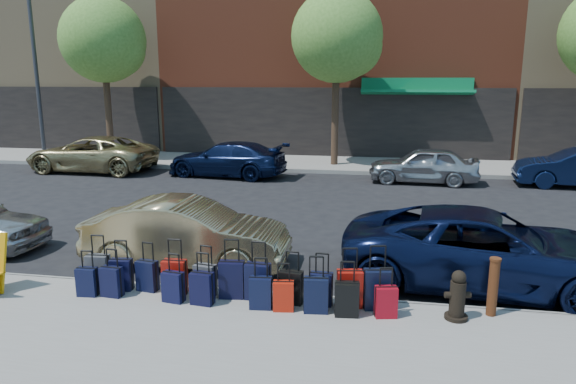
% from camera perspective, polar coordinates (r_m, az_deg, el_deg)
% --- Properties ---
extents(ground, '(120.00, 120.00, 0.00)m').
position_cam_1_polar(ground, '(13.44, -0.47, -3.96)').
color(ground, black).
rests_on(ground, ground).
extents(sidewalk_near, '(60.00, 4.00, 0.15)m').
position_cam_1_polar(sidewalk_near, '(7.58, -9.78, -17.16)').
color(sidewalk_near, gray).
rests_on(sidewalk_near, ground).
extents(sidewalk_far, '(60.00, 4.00, 0.15)m').
position_cam_1_polar(sidewalk_far, '(23.10, 4.02, 3.15)').
color(sidewalk_far, gray).
rests_on(sidewalk_far, ground).
extents(curb_near, '(60.00, 0.08, 0.15)m').
position_cam_1_polar(curb_near, '(9.30, -5.55, -11.21)').
color(curb_near, gray).
rests_on(curb_near, ground).
extents(curb_far, '(60.00, 0.08, 0.15)m').
position_cam_1_polar(curb_far, '(21.12, 3.44, 2.28)').
color(curb_far, gray).
rests_on(curb_far, ground).
extents(building_left, '(15.00, 12.12, 16.00)m').
position_cam_1_polar(building_left, '(35.97, -21.95, 18.29)').
color(building_left, '#98805D').
rests_on(building_left, ground).
extents(tree_left, '(3.80, 3.80, 7.27)m').
position_cam_1_polar(tree_left, '(25.36, -19.55, 15.42)').
color(tree_left, black).
rests_on(tree_left, sidewalk_far).
extents(tree_center, '(3.80, 3.80, 7.27)m').
position_cam_1_polar(tree_center, '(22.30, 5.81, 16.55)').
color(tree_center, black).
rests_on(tree_center, sidewalk_far).
extents(streetlight, '(2.59, 0.18, 8.00)m').
position_cam_1_polar(streetlight, '(26.28, -25.94, 13.13)').
color(streetlight, '#333338').
rests_on(streetlight, sidewalk_far).
extents(suitcase_front_0, '(0.41, 0.24, 0.96)m').
position_cam_1_polar(suitcase_front_0, '(9.86, -20.33, -8.22)').
color(suitcase_front_0, '#3C3C42').
rests_on(suitcase_front_0, sidewalk_near).
extents(suitcase_front_1, '(0.39, 0.24, 0.90)m').
position_cam_1_polar(suitcase_front_1, '(9.61, -18.03, -8.70)').
color(suitcase_front_1, black).
rests_on(suitcase_front_1, sidewalk_near).
extents(suitcase_front_2, '(0.39, 0.25, 0.87)m').
position_cam_1_polar(suitcase_front_2, '(9.45, -15.36, -8.94)').
color(suitcase_front_2, black).
rests_on(suitcase_front_2, sidewalk_near).
extents(suitcase_front_3, '(0.41, 0.24, 0.97)m').
position_cam_1_polar(suitcase_front_3, '(9.19, -12.47, -9.20)').
color(suitcase_front_3, maroon).
rests_on(suitcase_front_3, sidewalk_near).
extents(suitcase_front_4, '(0.39, 0.26, 0.88)m').
position_cam_1_polar(suitcase_front_4, '(9.05, -9.18, -9.60)').
color(suitcase_front_4, '#424348').
rests_on(suitcase_front_4, sidewalk_near).
extents(suitcase_front_5, '(0.45, 0.28, 1.02)m').
position_cam_1_polar(suitcase_front_5, '(8.88, -6.27, -9.63)').
color(suitcase_front_5, black).
rests_on(suitcase_front_5, sidewalk_near).
extents(suitcase_front_6, '(0.43, 0.26, 1.00)m').
position_cam_1_polar(suitcase_front_6, '(8.78, -3.37, -9.88)').
color(suitcase_front_6, black).
rests_on(suitcase_front_6, sidewalk_near).
extents(suitcase_front_7, '(0.39, 0.24, 0.89)m').
position_cam_1_polar(suitcase_front_7, '(8.63, 0.37, -10.52)').
color(suitcase_front_7, black).
rests_on(suitcase_front_7, sidewalk_near).
extents(suitcase_front_8, '(0.37, 0.22, 0.88)m').
position_cam_1_polar(suitcase_front_8, '(8.59, 3.70, -10.68)').
color(suitcase_front_8, black).
rests_on(suitcase_front_8, sidewalk_near).
extents(suitcase_front_9, '(0.44, 0.30, 0.99)m').
position_cam_1_polar(suitcase_front_9, '(8.55, 6.87, -10.61)').
color(suitcase_front_9, '#9A1009').
rests_on(suitcase_front_9, sidewalk_near).
extents(suitcase_front_10, '(0.48, 0.32, 1.05)m').
position_cam_1_polar(suitcase_front_10, '(8.55, 9.91, -10.58)').
color(suitcase_front_10, black).
rests_on(suitcase_front_10, sidewalk_near).
extents(suitcase_back_0, '(0.35, 0.21, 0.80)m').
position_cam_1_polar(suitcase_back_0, '(9.57, -21.41, -9.26)').
color(suitcase_back_0, black).
rests_on(suitcase_back_0, sidewalk_near).
extents(suitcase_back_1, '(0.37, 0.23, 0.84)m').
position_cam_1_polar(suitcase_back_1, '(9.40, -19.01, -9.39)').
color(suitcase_back_1, black).
rests_on(suitcase_back_1, sidewalk_near).
extents(suitcase_back_3, '(0.37, 0.25, 0.83)m').
position_cam_1_polar(suitcase_back_3, '(8.91, -12.64, -10.24)').
color(suitcase_back_3, black).
rests_on(suitcase_back_3, sidewalk_near).
extents(suitcase_back_4, '(0.39, 0.25, 0.88)m').
position_cam_1_polar(suitcase_back_4, '(8.72, -9.52, -10.50)').
color(suitcase_back_4, black).
rests_on(suitcase_back_4, sidewalk_near).
extents(suitcase_back_6, '(0.37, 0.23, 0.85)m').
position_cam_1_polar(suitcase_back_6, '(8.47, -3.05, -11.11)').
color(suitcase_back_6, black).
rests_on(suitcase_back_6, sidewalk_near).
extents(suitcase_back_7, '(0.35, 0.23, 0.79)m').
position_cam_1_polar(suitcase_back_7, '(8.39, -0.51, -11.46)').
color(suitcase_back_7, '#AE1B0B').
rests_on(suitcase_back_7, sidewalk_near).
extents(suitcase_back_8, '(0.41, 0.26, 0.92)m').
position_cam_1_polar(suitcase_back_8, '(8.34, 3.14, -11.34)').
color(suitcase_back_8, black).
rests_on(suitcase_back_8, sidewalk_near).
extents(suitcase_back_9, '(0.39, 0.25, 0.89)m').
position_cam_1_polar(suitcase_back_9, '(8.26, 6.56, -11.74)').
color(suitcase_back_9, black).
rests_on(suitcase_back_9, sidewalk_near).
extents(suitcase_back_10, '(0.37, 0.26, 0.80)m').
position_cam_1_polar(suitcase_back_10, '(8.32, 10.83, -11.89)').
color(suitcase_back_10, maroon).
rests_on(suitcase_back_10, sidewalk_near).
extents(fire_hydrant, '(0.41, 0.36, 0.79)m').
position_cam_1_polar(fire_hydrant, '(8.48, 18.31, -10.99)').
color(fire_hydrant, black).
rests_on(fire_hydrant, sidewalk_near).
extents(bollard, '(0.18, 0.18, 0.95)m').
position_cam_1_polar(bollard, '(8.75, 21.84, -9.66)').
color(bollard, '#38190C').
rests_on(bollard, sidewalk_near).
extents(car_near_1, '(4.19, 1.51, 1.37)m').
position_cam_1_polar(car_near_1, '(10.81, -11.10, -4.52)').
color(car_near_1, tan).
rests_on(car_near_1, ground).
extents(car_near_2, '(5.41, 2.97, 1.43)m').
position_cam_1_polar(car_near_2, '(10.21, 21.03, -5.97)').
color(car_near_2, '#0C1537').
rests_on(car_near_2, ground).
extents(car_far_0, '(5.39, 2.62, 1.48)m').
position_cam_1_polar(car_far_0, '(22.95, -20.98, 3.97)').
color(car_far_0, tan).
rests_on(car_far_0, ground).
extents(car_far_1, '(4.96, 2.54, 1.38)m').
position_cam_1_polar(car_far_1, '(20.50, -6.80, 3.65)').
color(car_far_1, '#0B1533').
rests_on(car_far_1, ground).
extents(car_far_2, '(4.05, 1.82, 1.35)m').
position_cam_1_polar(car_far_2, '(19.69, 14.80, 2.92)').
color(car_far_2, '#AEB0B5').
rests_on(car_far_2, ground).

